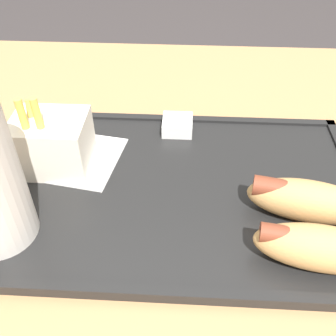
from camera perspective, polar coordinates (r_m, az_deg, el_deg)
dining_table at (r=0.81m, az=-0.94°, el=-22.78°), size 1.07×0.85×0.77m
food_tray at (r=0.49m, az=0.00°, el=-3.06°), size 0.48×0.30×0.01m
paper_napkin at (r=0.54m, az=-13.88°, el=1.55°), size 0.14×0.13×0.00m
hot_dog_far at (r=0.42m, az=21.51°, el=-10.68°), size 0.14×0.06×0.05m
hot_dog_near at (r=0.46m, az=19.73°, el=-4.37°), size 0.14×0.07×0.05m
fries_carton at (r=0.51m, az=-16.52°, el=3.55°), size 0.09×0.07×0.11m
sauce_cup_mayo at (r=0.57m, az=1.37°, el=6.33°), size 0.04×0.04×0.02m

